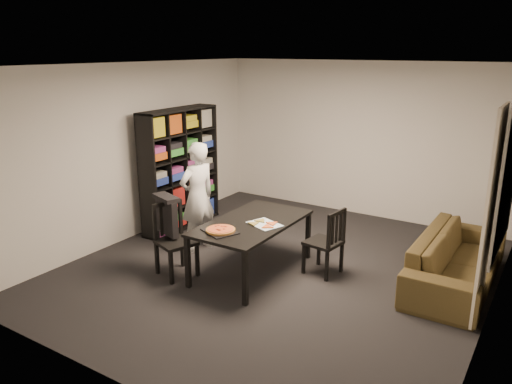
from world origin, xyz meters
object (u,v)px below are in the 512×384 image
Objects in this scene: chair_left at (172,234)px; baking_tray at (220,231)px; bookshelf at (180,169)px; dining_table at (252,226)px; sofa at (457,260)px; person at (198,197)px; pepperoni_pizza at (221,230)px; chair_right at (329,238)px.

baking_tray is at bearing -66.35° from chair_left.
baking_tray is (1.77, -1.36, -0.26)m from bookshelf.
bookshelf is 1.15× the size of dining_table.
baking_tray is 0.19× the size of sofa.
bookshelf reaches higher than sofa.
person reaches higher than pepperoni_pizza.
bookshelf is at bearing 142.43° from baking_tray.
chair_left is 0.73m from baking_tray.
sofa is at bearing 32.91° from baking_tray.
chair_left reaches higher than dining_table.
dining_table is 1.01m from chair_left.
baking_tray is at bearing 122.91° from sofa.
person is 1.21m from pepperoni_pizza.
baking_tray is (0.94, -0.75, -0.09)m from person.
bookshelf is 2.83m from chair_right.
bookshelf is at bearing -90.20° from chair_right.
baking_tray reaches higher than dining_table.
dining_table is 1.89× the size of chair_right.
chair_right is at bearing 110.60° from person.
bookshelf is 1.22× the size of person.
sofa is (2.41, 1.56, -0.40)m from pepperoni_pizza.
pepperoni_pizza is at bearing -102.63° from dining_table.
dining_table is 0.99m from chair_right.
pepperoni_pizza reaches higher than dining_table.
dining_table is at bearing 114.69° from sofa.
person is at bearing 141.29° from baking_tray.
chair_right is 1.56m from sofa.
sofa is at bearing 121.25° from chair_right.
dining_table is at bearing -54.69° from chair_right.
person is (-1.93, -0.21, 0.28)m from chair_right.
bookshelf is at bearing 155.81° from dining_table.
bookshelf is 2.18× the size of chair_right.
baking_tray is at bearing 65.82° from person.
pepperoni_pizza is (0.95, -0.75, -0.07)m from person.
chair_left reaches higher than pepperoni_pizza.
chair_right is (0.87, 0.45, -0.13)m from dining_table.
person reaches higher than chair_right.
dining_table is 4.71× the size of pepperoni_pizza.
chair_right is at bearing -39.71° from chair_left.
chair_right reaches higher than sofa.
baking_tray is (0.71, 0.05, 0.16)m from chair_left.
pepperoni_pizza is 2.90m from sofa.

